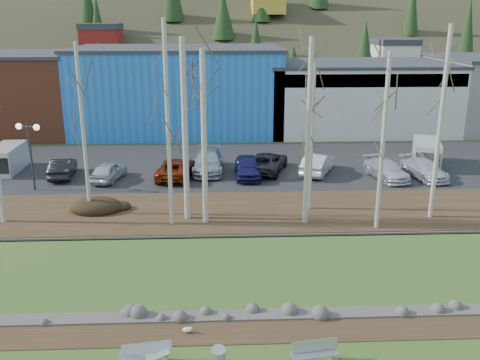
{
  "coord_description": "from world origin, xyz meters",
  "views": [
    {
      "loc": [
        -2.18,
        -15.23,
        11.23
      ],
      "look_at": [
        -0.94,
        13.08,
        2.5
      ],
      "focal_mm": 40.0,
      "sensor_mm": 36.0,
      "label": 1
    }
  ],
  "objects_px": {
    "car_5": "(317,164)",
    "car_7": "(386,169)",
    "bench_intact": "(315,353)",
    "car_1": "(63,168)",
    "van_grey": "(6,159)",
    "seagull": "(187,330)",
    "van_white": "(426,154)",
    "bench_damaged": "(146,355)",
    "car_3": "(208,162)",
    "car_0": "(109,171)",
    "car_8": "(424,169)",
    "car_4": "(248,167)",
    "car_6": "(267,162)",
    "street_lamp": "(29,138)",
    "car_2": "(176,168)"
  },
  "relations": [
    {
      "from": "car_2",
      "to": "car_8",
      "type": "relative_size",
      "value": 1.11
    },
    {
      "from": "bench_intact",
      "to": "car_1",
      "type": "xyz_separation_m",
      "value": [
        -14.27,
        22.05,
        0.41
      ]
    },
    {
      "from": "car_0",
      "to": "car_5",
      "type": "distance_m",
      "value": 15.0
    },
    {
      "from": "bench_intact",
      "to": "car_1",
      "type": "bearing_deg",
      "value": 114.08
    },
    {
      "from": "van_white",
      "to": "van_grey",
      "type": "height_order",
      "value": "van_white"
    },
    {
      "from": "car_7",
      "to": "car_5",
      "type": "bearing_deg",
      "value": 151.45
    },
    {
      "from": "street_lamp",
      "to": "car_1",
      "type": "bearing_deg",
      "value": 88.47
    },
    {
      "from": "seagull",
      "to": "car_5",
      "type": "xyz_separation_m",
      "value": [
        8.5,
        20.11,
        0.73
      ]
    },
    {
      "from": "car_0",
      "to": "van_white",
      "type": "bearing_deg",
      "value": -161.68
    },
    {
      "from": "bench_intact",
      "to": "car_2",
      "type": "xyz_separation_m",
      "value": [
        -6.14,
        21.53,
        0.43
      ]
    },
    {
      "from": "car_1",
      "to": "car_6",
      "type": "height_order",
      "value": "car_6"
    },
    {
      "from": "seagull",
      "to": "car_2",
      "type": "distance_m",
      "value": 19.65
    },
    {
      "from": "bench_damaged",
      "to": "car_7",
      "type": "relative_size",
      "value": 0.38
    },
    {
      "from": "car_2",
      "to": "car_7",
      "type": "relative_size",
      "value": 1.11
    },
    {
      "from": "car_2",
      "to": "car_6",
      "type": "distance_m",
      "value": 6.77
    },
    {
      "from": "car_1",
      "to": "van_white",
      "type": "distance_m",
      "value": 27.1
    },
    {
      "from": "car_3",
      "to": "car_8",
      "type": "bearing_deg",
      "value": -6.59
    },
    {
      "from": "car_0",
      "to": "car_8",
      "type": "bearing_deg",
      "value": -168.78
    },
    {
      "from": "street_lamp",
      "to": "car_8",
      "type": "xyz_separation_m",
      "value": [
        26.86,
        1.62,
        -2.86
      ]
    },
    {
      "from": "bench_intact",
      "to": "car_4",
      "type": "height_order",
      "value": "car_4"
    },
    {
      "from": "car_2",
      "to": "car_5",
      "type": "relative_size",
      "value": 1.09
    },
    {
      "from": "bench_intact",
      "to": "car_7",
      "type": "height_order",
      "value": "car_7"
    },
    {
      "from": "car_5",
      "to": "van_grey",
      "type": "bearing_deg",
      "value": 20.06
    },
    {
      "from": "car_8",
      "to": "van_grey",
      "type": "height_order",
      "value": "van_grey"
    },
    {
      "from": "car_4",
      "to": "car_8",
      "type": "xyz_separation_m",
      "value": [
        12.54,
        -0.79,
        -0.11
      ]
    },
    {
      "from": "seagull",
      "to": "bench_damaged",
      "type": "bearing_deg",
      "value": -109.6
    },
    {
      "from": "car_5",
      "to": "car_7",
      "type": "distance_m",
      "value": 4.87
    },
    {
      "from": "car_7",
      "to": "car_4",
      "type": "bearing_deg",
      "value": 163.7
    },
    {
      "from": "car_4",
      "to": "street_lamp",
      "type": "bearing_deg",
      "value": -170.24
    },
    {
      "from": "seagull",
      "to": "van_white",
      "type": "height_order",
      "value": "van_white"
    },
    {
      "from": "seagull",
      "to": "car_3",
      "type": "height_order",
      "value": "car_3"
    },
    {
      "from": "seagull",
      "to": "van_grey",
      "type": "xyz_separation_m",
      "value": [
        -14.43,
        21.63,
        0.92
      ]
    },
    {
      "from": "car_8",
      "to": "van_white",
      "type": "height_order",
      "value": "van_white"
    },
    {
      "from": "seagull",
      "to": "car_0",
      "type": "xyz_separation_m",
      "value": [
        -6.47,
        19.1,
        0.63
      ]
    },
    {
      "from": "car_3",
      "to": "car_6",
      "type": "relative_size",
      "value": 1.03
    },
    {
      "from": "bench_damaged",
      "to": "car_5",
      "type": "distance_m",
      "value": 23.99
    },
    {
      "from": "van_grey",
      "to": "car_3",
      "type": "bearing_deg",
      "value": -3.73
    },
    {
      "from": "bench_intact",
      "to": "car_3",
      "type": "height_order",
      "value": "car_3"
    },
    {
      "from": "car_0",
      "to": "van_grey",
      "type": "xyz_separation_m",
      "value": [
        -7.96,
        2.53,
        0.29
      ]
    },
    {
      "from": "seagull",
      "to": "car_7",
      "type": "relative_size",
      "value": 0.09
    },
    {
      "from": "seagull",
      "to": "car_8",
      "type": "height_order",
      "value": "car_8"
    },
    {
      "from": "street_lamp",
      "to": "car_0",
      "type": "height_order",
      "value": "street_lamp"
    },
    {
      "from": "car_1",
      "to": "car_4",
      "type": "height_order",
      "value": "car_4"
    },
    {
      "from": "car_6",
      "to": "car_4",
      "type": "bearing_deg",
      "value": 59.59
    },
    {
      "from": "street_lamp",
      "to": "car_8",
      "type": "relative_size",
      "value": 1.0
    },
    {
      "from": "car_3",
      "to": "car_4",
      "type": "xyz_separation_m",
      "value": [
        2.86,
        -1.46,
        -0.01
      ]
    },
    {
      "from": "van_grey",
      "to": "car_7",
      "type": "bearing_deg",
      "value": -7.15
    },
    {
      "from": "van_white",
      "to": "car_3",
      "type": "bearing_deg",
      "value": -159.61
    },
    {
      "from": "street_lamp",
      "to": "van_white",
      "type": "distance_m",
      "value": 28.6
    },
    {
      "from": "car_5",
      "to": "van_grey",
      "type": "height_order",
      "value": "van_grey"
    }
  ]
}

